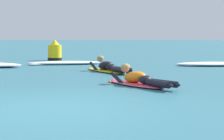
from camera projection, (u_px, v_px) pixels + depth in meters
ground_plane at (97, 65)px, 17.48m from camera, size 120.00×120.00×0.00m
surfer_near at (139, 80)px, 10.55m from camera, size 1.74×2.28×0.54m
surfer_far at (108, 68)px, 14.30m from camera, size 1.67×2.54×0.54m
whitewater_front at (214, 64)px, 17.02m from camera, size 2.86×1.33×0.14m
whitewater_mid_left at (65, 63)px, 17.63m from camera, size 2.95×1.35×0.14m
channel_marker_buoy at (55, 52)px, 20.31m from camera, size 0.63×0.63×0.93m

